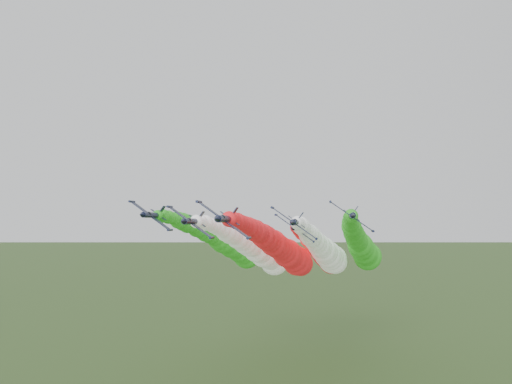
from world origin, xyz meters
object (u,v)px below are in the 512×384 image
Objects in this scene: jet_inner_left at (257,250)px; jet_inner_right at (325,251)px; jet_trail at (322,252)px; jet_lead at (284,251)px; jet_outer_right at (361,246)px; jet_outer_left at (227,244)px.

jet_inner_left is 1.01× the size of jet_inner_right.
jet_inner_left is 1.00× the size of jet_trail.
jet_lead is 0.99× the size of jet_trail.
jet_outer_right is at bearing -36.94° from jet_trail.
jet_outer_left is (-18.13, 18.67, 0.69)m from jet_lead.
jet_inner_right is at bearing -148.23° from jet_outer_right.
jet_trail is (27.01, 11.71, -2.61)m from jet_outer_left.
jet_inner_left is 1.00× the size of jet_outer_left.
jet_inner_left is at bearing -162.12° from jet_outer_right.
jet_outer_right reaches higher than jet_lead.
jet_lead is at bearing -106.30° from jet_trail.
jet_lead is 18.53m from jet_inner_right.
jet_lead is 26.03m from jet_outer_left.
jet_outer_right is (28.52, 9.20, 0.97)m from jet_inner_left.
jet_outer_right is at bearing 47.63° from jet_lead.
jet_outer_right is 1.00× the size of jet_trail.
jet_lead is 31.71m from jet_trail.
jet_lead is 0.99× the size of jet_inner_left.
jet_trail is (8.88, 30.38, -1.92)m from jet_lead.
jet_outer_left is at bearing 134.16° from jet_lead.
jet_inner_right reaches higher than jet_trail.
jet_inner_left is at bearing -134.60° from jet_trail.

